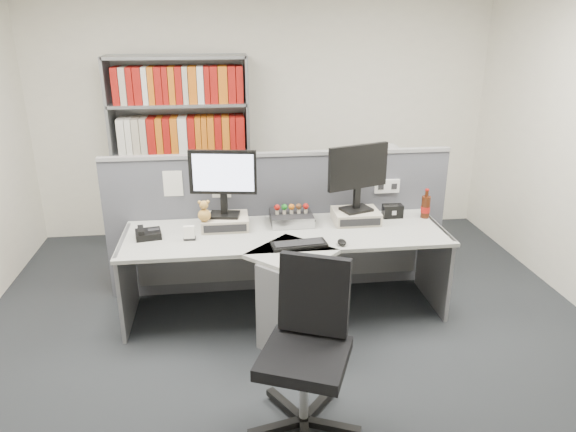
{
  "coord_description": "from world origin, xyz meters",
  "views": [
    {
      "loc": [
        -0.47,
        -3.12,
        2.33
      ],
      "look_at": [
        0.0,
        0.65,
        0.92
      ],
      "focal_mm": 33.11,
      "sensor_mm": 36.0,
      "label": 1
    }
  ],
  "objects": [
    {
      "name": "ground",
      "position": [
        0.0,
        0.0,
        0.0
      ],
      "size": [
        5.5,
        5.5,
        0.0
      ],
      "primitive_type": "plane",
      "color": "#2B2F33",
      "rests_on": "ground"
    },
    {
      "name": "room_shell",
      "position": [
        0.0,
        0.0,
        1.79
      ],
      "size": [
        5.04,
        5.54,
        2.72
      ],
      "color": "white",
      "rests_on": "ground"
    },
    {
      "name": "partition",
      "position": [
        0.0,
        1.25,
        0.65
      ],
      "size": [
        3.0,
        0.08,
        1.27
      ],
      "color": "#54555F",
      "rests_on": "ground"
    },
    {
      "name": "desk",
      "position": [
        0.0,
        0.6,
        0.46
      ],
      "size": [
        2.6,
        1.2,
        0.72
      ],
      "color": "#ADAEA8",
      "rests_on": "ground"
    },
    {
      "name": "monitor_riser_left",
      "position": [
        -0.48,
        0.98,
        0.77
      ],
      "size": [
        0.38,
        0.31,
        0.1
      ],
      "color": "beige",
      "rests_on": "desk"
    },
    {
      "name": "monitor_riser_right",
      "position": [
        0.62,
        0.98,
        0.77
      ],
      "size": [
        0.38,
        0.31,
        0.1
      ],
      "color": "beige",
      "rests_on": "desk"
    },
    {
      "name": "monitor_left",
      "position": [
        -0.48,
        0.98,
        1.15
      ],
      "size": [
        0.54,
        0.21,
        0.55
      ],
      "color": "black",
      "rests_on": "monitor_riser_left"
    },
    {
      "name": "monitor_right",
      "position": [
        0.62,
        0.98,
        1.15
      ],
      "size": [
        0.53,
        0.25,
        0.56
      ],
      "color": "black",
      "rests_on": "monitor_riser_right"
    },
    {
      "name": "desktop_pc",
      "position": [
        0.07,
        1.01,
        0.77
      ],
      "size": [
        0.35,
        0.31,
        0.09
      ],
      "color": "black",
      "rests_on": "desk"
    },
    {
      "name": "figurines",
      "position": [
        0.07,
        0.99,
        0.86
      ],
      "size": [
        0.29,
        0.05,
        0.09
      ],
      "color": "beige",
      "rests_on": "desktop_pc"
    },
    {
      "name": "keyboard",
      "position": [
        0.07,
        0.53,
        0.73
      ],
      "size": [
        0.43,
        0.2,
        0.03
      ],
      "color": "black",
      "rests_on": "desk"
    },
    {
      "name": "mouse",
      "position": [
        0.4,
        0.51,
        0.74
      ],
      "size": [
        0.07,
        0.11,
        0.04
      ],
      "primitive_type": "ellipsoid",
      "color": "black",
      "rests_on": "desk"
    },
    {
      "name": "desk_phone",
      "position": [
        -1.09,
        0.84,
        0.75
      ],
      "size": [
        0.22,
        0.21,
        0.08
      ],
      "color": "black",
      "rests_on": "desk"
    },
    {
      "name": "desk_calendar",
      "position": [
        -0.76,
        0.76,
        0.77
      ],
      "size": [
        0.09,
        0.07,
        0.11
      ],
      "color": "black",
      "rests_on": "desk"
    },
    {
      "name": "plush_toy",
      "position": [
        -0.64,
        0.88,
        0.89
      ],
      "size": [
        0.1,
        0.1,
        0.18
      ],
      "color": "#C18F40",
      "rests_on": "monitor_riser_left"
    },
    {
      "name": "speaker",
      "position": [
        0.96,
        1.04,
        0.78
      ],
      "size": [
        0.17,
        0.09,
        0.11
      ],
      "primitive_type": "cube",
      "color": "black",
      "rests_on": "desk"
    },
    {
      "name": "cola_bottle",
      "position": [
        1.24,
        1.0,
        0.82
      ],
      "size": [
        0.08,
        0.08,
        0.26
      ],
      "color": "#3F190A",
      "rests_on": "desk"
    },
    {
      "name": "shelving_unit",
      "position": [
        -0.9,
        2.44,
        0.98
      ],
      "size": [
        1.41,
        0.4,
        2.0
      ],
      "color": "gray",
      "rests_on": "ground"
    },
    {
      "name": "filing_cabinet",
      "position": [
        1.2,
        1.99,
        0.35
      ],
      "size": [
        0.45,
        0.61,
        0.7
      ],
      "color": "gray",
      "rests_on": "ground"
    },
    {
      "name": "desk_fan",
      "position": [
        1.2,
        1.99,
        0.98
      ],
      "size": [
        0.27,
        0.16,
        0.45
      ],
      "color": "white",
      "rests_on": "filing_cabinet"
    },
    {
      "name": "office_chair",
      "position": [
        -0.02,
        -0.49,
        0.55
      ],
      "size": [
        0.68,
        0.69,
        1.02
      ],
      "color": "silver",
      "rests_on": "ground"
    }
  ]
}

